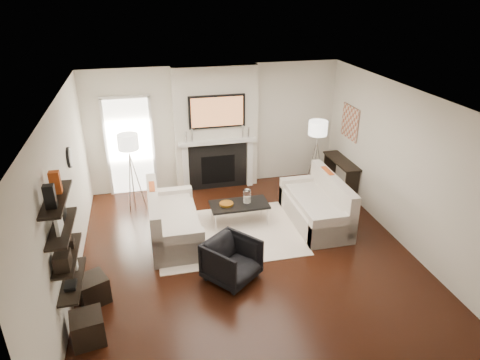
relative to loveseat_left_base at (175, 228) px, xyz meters
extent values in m
plane|color=black|center=(1.15, -0.85, -0.21)|extent=(6.00, 6.00, 0.00)
plane|color=white|center=(1.15, -0.85, 2.49)|extent=(6.00, 6.00, 0.00)
plane|color=silver|center=(1.15, 2.15, 1.14)|extent=(5.50, 0.00, 5.50)
plane|color=silver|center=(1.15, -3.85, 1.14)|extent=(5.50, 0.00, 5.50)
plane|color=silver|center=(-1.60, -0.85, 1.14)|extent=(0.00, 6.00, 6.00)
plane|color=silver|center=(3.90, -0.85, 1.14)|extent=(0.00, 6.00, 6.00)
cube|color=silver|center=(1.15, 2.03, 1.14)|extent=(1.80, 0.25, 2.70)
cube|color=black|center=(1.15, 1.89, 0.31)|extent=(1.30, 0.02, 1.04)
cube|color=black|center=(1.15, 1.89, 0.24)|extent=(0.75, 0.02, 0.65)
cube|color=white|center=(0.43, 1.86, 0.34)|extent=(0.12, 0.08, 1.10)
cube|color=white|center=(1.87, 1.86, 0.34)|extent=(0.12, 0.08, 1.10)
cube|color=white|center=(1.15, 1.84, 0.91)|extent=(1.70, 0.18, 0.07)
cube|color=black|center=(1.15, 1.87, 1.57)|extent=(1.20, 0.06, 0.70)
cube|color=#BF723F|center=(1.15, 1.83, 1.57)|extent=(1.10, 0.00, 0.62)
cylinder|color=silver|center=(0.60, 1.85, 1.09)|extent=(0.04, 0.04, 0.30)
cylinder|color=silver|center=(0.47, 1.85, 1.06)|extent=(0.04, 0.04, 0.24)
cylinder|color=silver|center=(1.70, 1.85, 1.09)|extent=(0.04, 0.04, 0.30)
cylinder|color=silver|center=(1.83, 1.85, 1.06)|extent=(0.04, 0.04, 0.24)
cube|color=white|center=(-0.70, 2.13, 0.84)|extent=(0.90, 0.02, 2.10)
cube|color=white|center=(-1.18, 2.11, 0.84)|extent=(0.06, 0.06, 2.16)
cube|color=white|center=(-0.22, 2.11, 0.84)|extent=(0.06, 0.06, 2.16)
cube|color=white|center=(-0.70, 2.11, 1.92)|extent=(1.02, 0.06, 0.06)
cube|color=beige|center=(0.95, -0.10, -0.20)|extent=(2.60, 2.00, 0.01)
cube|color=beige|center=(0.00, 0.00, 0.00)|extent=(0.85, 1.80, 0.42)
cube|color=beige|center=(-0.33, 0.00, 0.32)|extent=(0.18, 1.80, 0.80)
cube|color=beige|center=(0.00, -0.81, 0.09)|extent=(0.85, 0.18, 0.60)
cube|color=beige|center=(0.00, 0.81, 0.09)|extent=(0.85, 0.18, 0.60)
cube|color=beige|center=(0.05, 0.00, 0.26)|extent=(0.63, 1.44, 0.10)
cube|color=#BA4716|center=(-0.33, 0.30, 0.52)|extent=(0.10, 0.42, 0.42)
cube|color=black|center=(-0.33, -0.30, 0.51)|extent=(0.10, 0.40, 0.40)
cube|color=beige|center=(2.67, -0.06, 0.00)|extent=(0.85, 1.80, 0.42)
cube|color=beige|center=(3.01, -0.06, 0.32)|extent=(0.18, 1.80, 0.80)
cube|color=beige|center=(2.67, -0.87, 0.09)|extent=(0.85, 0.18, 0.60)
cube|color=beige|center=(2.67, 0.75, 0.09)|extent=(0.85, 0.18, 0.60)
cube|color=beige|center=(2.62, -0.06, 0.26)|extent=(0.63, 1.44, 0.10)
cube|color=#BA4716|center=(3.01, 0.24, 0.52)|extent=(0.10, 0.42, 0.42)
cube|color=black|center=(3.01, -0.36, 0.51)|extent=(0.10, 0.40, 0.40)
cube|color=black|center=(1.26, 0.25, 0.19)|extent=(1.10, 0.55, 0.04)
cylinder|color=silver|center=(0.76, 0.03, -0.02)|extent=(0.02, 0.02, 0.38)
cylinder|color=silver|center=(1.76, 0.03, -0.02)|extent=(0.02, 0.02, 0.38)
cylinder|color=silver|center=(0.76, 0.47, -0.02)|extent=(0.02, 0.02, 0.38)
cylinder|color=silver|center=(1.76, 0.47, -0.02)|extent=(0.02, 0.02, 0.38)
cylinder|color=white|center=(1.41, 0.25, 0.35)|extent=(0.15, 0.15, 0.26)
cylinder|color=white|center=(1.41, 0.25, 0.29)|extent=(0.09, 0.09, 0.13)
cylinder|color=#A6691B|center=(1.01, 0.25, 0.24)|extent=(0.26, 0.26, 0.04)
imported|color=black|center=(0.75, -1.39, 0.16)|extent=(0.98, 0.98, 0.74)
cylinder|color=silver|center=(-0.70, 1.31, 0.39)|extent=(0.02, 0.02, 1.20)
cylinder|color=white|center=(-0.70, 1.31, 1.24)|extent=(0.40, 0.40, 0.30)
cylinder|color=silver|center=(-0.59, 1.31, 0.39)|extent=(0.25, 0.02, 1.23)
cylinder|color=silver|center=(-0.75, 1.41, 0.39)|extent=(0.14, 0.22, 1.23)
cylinder|color=silver|center=(-0.75, 1.22, 0.39)|extent=(0.14, 0.22, 1.23)
cylinder|color=silver|center=(3.20, 1.29, 0.39)|extent=(0.02, 0.02, 1.20)
cylinder|color=white|center=(3.20, 1.29, 1.24)|extent=(0.40, 0.40, 0.30)
cylinder|color=silver|center=(3.31, 1.29, 0.39)|extent=(0.25, 0.02, 1.23)
cylinder|color=silver|center=(3.15, 1.39, 0.39)|extent=(0.14, 0.22, 1.23)
cylinder|color=silver|center=(3.15, 1.20, 0.39)|extent=(0.14, 0.22, 1.23)
cube|color=black|center=(3.72, 1.08, 0.52)|extent=(0.35, 1.20, 0.04)
cube|color=black|center=(3.72, 0.53, 0.14)|extent=(0.30, 0.04, 0.71)
cube|color=black|center=(3.72, 1.63, 0.14)|extent=(0.30, 0.04, 0.71)
cube|color=#AF7757|center=(3.88, 1.20, 1.34)|extent=(0.03, 0.70, 0.70)
cube|color=black|center=(-1.47, -1.85, 0.49)|extent=(0.25, 1.00, 0.03)
cube|color=black|center=(-1.47, -1.85, 0.89)|extent=(0.25, 1.00, 0.04)
cube|color=black|center=(-1.47, -1.85, 1.29)|extent=(0.25, 1.00, 0.04)
cube|color=black|center=(-1.47, -1.85, 1.69)|extent=(0.25, 1.00, 0.04)
cube|color=black|center=(-1.47, -2.11, 1.85)|extent=(0.12, 0.10, 0.28)
cube|color=#BA4716|center=(-1.47, -1.72, 1.85)|extent=(0.12, 0.10, 0.28)
cube|color=white|center=(-1.47, -1.95, 1.42)|extent=(0.04, 0.30, 0.22)
cube|color=black|center=(-1.47, -1.61, 1.40)|extent=(0.04, 0.22, 0.18)
cube|color=black|center=(-1.47, -2.15, 1.01)|extent=(0.18, 0.25, 0.20)
cube|color=black|center=(-1.47, -1.70, 0.97)|extent=(0.15, 0.12, 0.12)
cube|color=black|center=(-1.47, -2.00, 0.53)|extent=(0.14, 0.20, 0.05)
cube|color=white|center=(-1.47, -1.62, 0.60)|extent=(0.10, 0.10, 0.18)
cylinder|color=black|center=(-1.58, 0.05, 1.49)|extent=(0.04, 0.34, 0.34)
cylinder|color=white|center=(-1.55, 0.05, 1.49)|extent=(0.01, 0.29, 0.29)
cube|color=black|center=(-1.32, -1.44, -0.01)|extent=(0.53, 0.53, 0.40)
cube|color=black|center=(-1.32, -2.23, -0.01)|extent=(0.46, 0.46, 0.40)
camera|label=1|loc=(-0.36, -6.74, 4.02)|focal=32.00mm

